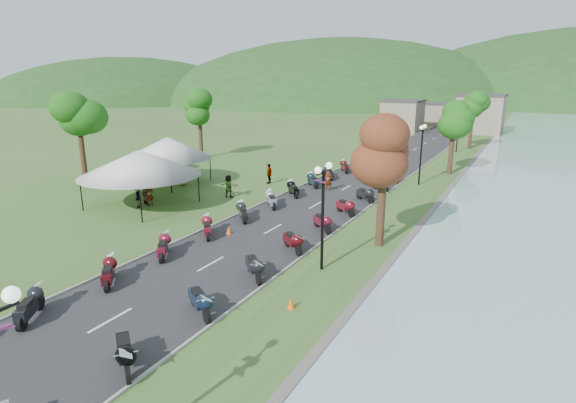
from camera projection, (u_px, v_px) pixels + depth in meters
The scene contains 12 objects.
road at pixel (370, 175), 42.18m from camera, with size 7.00×120.00×0.02m, color #2E2E30.
hills_backdrop at pixel (500, 102), 177.82m from camera, with size 360.00×120.00×76.00m, color #285621, non-canonical shape.
far_building at pixel (440, 115), 80.59m from camera, with size 18.00×16.00×5.00m, color gray.
moto_row_left at pixel (188, 237), 24.00m from camera, with size 2.60×47.63×1.10m, color #331411, non-canonical shape.
moto_row_right at pixel (293, 241), 23.38m from camera, with size 2.60×39.78×1.10m, color #331411, non-canonical shape.
vendor_tent_main at pixel (141, 178), 31.33m from camera, with size 5.57×5.57×4.00m, color silver, non-canonical shape.
vendor_tent_side at pixel (168, 160), 38.22m from camera, with size 4.98×4.98×4.00m, color silver, non-canonical shape.
tree_park_left at pixel (80, 130), 36.80m from camera, with size 3.39×3.39×9.40m, color #237018, non-canonical shape.
tree_lakeside at pixel (383, 174), 23.26m from camera, with size 2.84×2.84×7.88m, color #237018, non-canonical shape.
pedestrian_a at pixel (151, 206), 31.85m from camera, with size 0.57×0.42×1.56m, color slate.
pedestrian_b at pixel (147, 204), 32.43m from camera, with size 0.88×0.48×1.81m, color slate.
pedestrian_c at pixel (138, 208), 31.46m from camera, with size 1.08×0.44×1.67m, color slate.
Camera 1 is at (12.97, -0.01, 8.72)m, focal length 28.00 mm.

